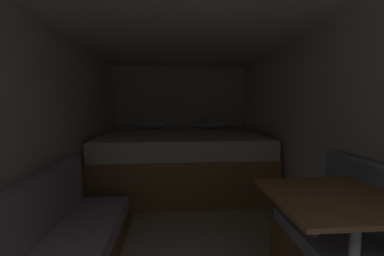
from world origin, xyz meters
TOP-DOWN VIEW (x-y plane):
  - ground_plane at (0.00, 1.86)m, footprint 6.61×6.61m
  - wall_back at (0.00, 4.19)m, footprint 2.58×0.05m
  - wall_left at (-1.27, 1.86)m, footprint 0.05×4.61m
  - wall_right at (1.27, 1.86)m, footprint 0.05×4.61m
  - ceiling_slab at (0.00, 1.86)m, footprint 2.58×4.61m
  - bed at (0.00, 3.26)m, footprint 2.36×1.73m
  - dinette_table at (0.77, 0.89)m, footprint 0.72×0.66m

SIDE VIEW (x-z plane):
  - ground_plane at x=0.00m, z-range 0.00..0.00m
  - bed at x=0.00m, z-range -0.07..0.93m
  - dinette_table at x=0.77m, z-range 0.28..1.06m
  - wall_back at x=0.00m, z-range 0.00..1.99m
  - wall_left at x=-1.27m, z-range 0.00..1.99m
  - wall_right at x=1.27m, z-range 0.00..1.99m
  - ceiling_slab at x=0.00m, z-range 1.99..2.04m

